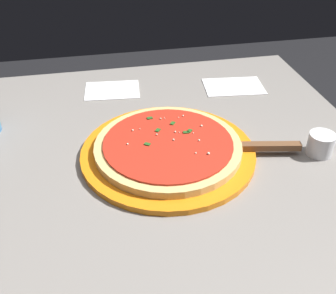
{
  "coord_description": "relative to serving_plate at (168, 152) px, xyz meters",
  "views": [
    {
      "loc": [
        -0.09,
        -0.65,
        1.28
      ],
      "look_at": [
        0.04,
        0.01,
        0.8
      ],
      "focal_mm": 43.04,
      "sensor_mm": 36.0,
      "label": 1
    }
  ],
  "objects": [
    {
      "name": "pizza",
      "position": [
        0.0,
        0.0,
        0.02
      ],
      "size": [
        0.3,
        0.3,
        0.02
      ],
      "color": "#DBB26B",
      "rests_on": "serving_plate"
    },
    {
      "name": "pizza_server",
      "position": [
        0.17,
        -0.03,
        0.01
      ],
      "size": [
        0.22,
        0.09,
        0.01
      ],
      "color": "silver",
      "rests_on": "serving_plate"
    },
    {
      "name": "cup_small_sauce",
      "position": [
        0.31,
        -0.06,
        0.02
      ],
      "size": [
        0.05,
        0.05,
        0.05
      ],
      "primitive_type": "cylinder",
      "color": "silver",
      "rests_on": "restaurant_table"
    },
    {
      "name": "serving_plate",
      "position": [
        0.0,
        0.0,
        0.0
      ],
      "size": [
        0.36,
        0.36,
        0.01
      ],
      "primitive_type": "cylinder",
      "color": "orange",
      "rests_on": "restaurant_table"
    },
    {
      "name": "napkin_folded_right",
      "position": [
        0.24,
        0.27,
        -0.01
      ],
      "size": [
        0.17,
        0.12,
        0.0
      ],
      "primitive_type": "cube",
      "rotation": [
        0.0,
        0.0,
        -0.1
      ],
      "color": "white",
      "rests_on": "restaurant_table"
    },
    {
      "name": "restaurant_table",
      "position": [
        -0.04,
        -0.01,
        -0.15
      ],
      "size": [
        0.98,
        0.92,
        0.78
      ],
      "color": "black",
      "rests_on": "ground_plane"
    },
    {
      "name": "napkin_loose_left",
      "position": [
        -0.09,
        0.31,
        -0.01
      ],
      "size": [
        0.15,
        0.12,
        0.0
      ],
      "primitive_type": "cube",
      "rotation": [
        0.0,
        0.0,
        -0.09
      ],
      "color": "white",
      "rests_on": "restaurant_table"
    }
  ]
}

